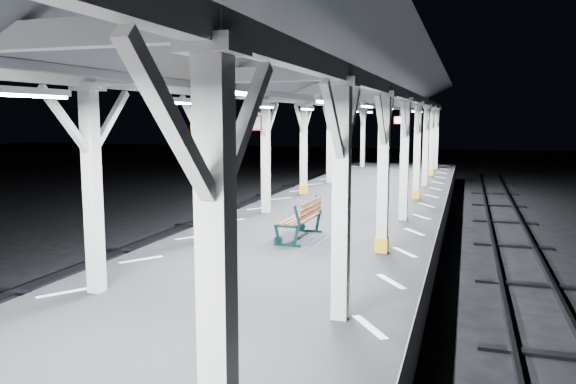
% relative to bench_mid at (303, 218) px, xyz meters
% --- Properties ---
extents(ground, '(120.00, 120.00, 0.00)m').
position_rel_bench_mid_xyz_m(ground, '(-0.07, -2.80, -1.49)').
color(ground, black).
rests_on(ground, ground).
extents(platform, '(6.00, 50.00, 1.00)m').
position_rel_bench_mid_xyz_m(platform, '(-0.07, -2.80, -0.99)').
color(platform, black).
rests_on(platform, ground).
extents(hazard_stripes_left, '(1.00, 48.00, 0.01)m').
position_rel_bench_mid_xyz_m(hazard_stripes_left, '(-2.52, -2.80, -0.49)').
color(hazard_stripes_left, silver).
rests_on(hazard_stripes_left, platform).
extents(hazard_stripes_right, '(1.00, 48.00, 0.01)m').
position_rel_bench_mid_xyz_m(hazard_stripes_right, '(2.38, -2.80, -0.49)').
color(hazard_stripes_right, silver).
rests_on(hazard_stripes_right, platform).
extents(track_left, '(2.20, 60.00, 0.16)m').
position_rel_bench_mid_xyz_m(track_left, '(-5.07, -2.80, -1.41)').
color(track_left, '#2D2D33').
rests_on(track_left, ground).
extents(track_right, '(2.20, 60.00, 0.16)m').
position_rel_bench_mid_xyz_m(track_right, '(4.93, -2.80, -1.41)').
color(track_right, '#2D2D33').
rests_on(track_right, ground).
extents(canopy, '(5.40, 49.00, 4.65)m').
position_rel_bench_mid_xyz_m(canopy, '(-0.07, -2.81, 3.06)').
color(canopy, silver).
rests_on(canopy, platform).
extents(bench_mid, '(0.69, 1.73, 0.92)m').
position_rel_bench_mid_xyz_m(bench_mid, '(0.00, 0.00, 0.00)').
color(bench_mid, black).
rests_on(bench_mid, platform).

